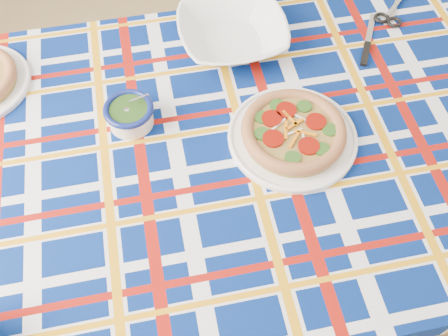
{
  "coord_description": "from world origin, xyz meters",
  "views": [
    {
      "loc": [
        -0.55,
        -0.8,
        1.55
      ],
      "look_at": [
        -0.52,
        -0.25,
        0.69
      ],
      "focal_mm": 40.0,
      "sensor_mm": 36.0,
      "label": 1
    }
  ],
  "objects_px": {
    "main_focaccia_plate": "(293,131)",
    "pesto_bowl": "(129,113)",
    "serving_bowl": "(232,33)",
    "dining_table": "(211,165)"
  },
  "relations": [
    {
      "from": "main_focaccia_plate",
      "to": "pesto_bowl",
      "type": "bearing_deg",
      "value": 169.53
    },
    {
      "from": "pesto_bowl",
      "to": "serving_bowl",
      "type": "bearing_deg",
      "value": 44.77
    },
    {
      "from": "dining_table",
      "to": "serving_bowl",
      "type": "relative_size",
      "value": 5.82
    },
    {
      "from": "dining_table",
      "to": "pesto_bowl",
      "type": "relative_size",
      "value": 14.0
    },
    {
      "from": "dining_table",
      "to": "main_focaccia_plate",
      "type": "bearing_deg",
      "value": -3.7
    },
    {
      "from": "dining_table",
      "to": "serving_bowl",
      "type": "distance_m",
      "value": 0.34
    },
    {
      "from": "dining_table",
      "to": "serving_bowl",
      "type": "height_order",
      "value": "serving_bowl"
    },
    {
      "from": "main_focaccia_plate",
      "to": "serving_bowl",
      "type": "height_order",
      "value": "serving_bowl"
    },
    {
      "from": "dining_table",
      "to": "main_focaccia_plate",
      "type": "relative_size",
      "value": 5.32
    },
    {
      "from": "main_focaccia_plate",
      "to": "pesto_bowl",
      "type": "relative_size",
      "value": 2.63
    }
  ]
}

